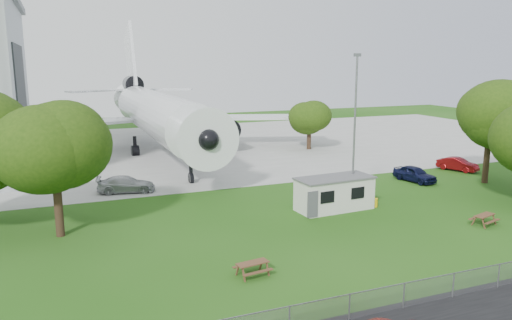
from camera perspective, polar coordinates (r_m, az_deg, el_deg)
name	(u,v)px	position (r m, az deg, el deg)	size (l,w,h in m)	color
ground	(295,244)	(32.53, 4.50, -9.57)	(160.00, 160.00, 0.00)	#33631D
concrete_apron	(168,149)	(67.57, -9.97, 1.27)	(120.00, 46.00, 0.03)	#B7B7B2
airliner	(155,112)	(64.40, -11.48, 5.45)	(46.36, 47.73, 17.69)	white
site_cabin	(334,193)	(39.81, 8.96, -3.78)	(6.83, 3.10, 2.62)	silver
picnic_west	(253,275)	(28.05, -0.39, -13.06)	(1.80, 1.50, 0.76)	brown
picnic_east	(484,225)	(39.59, 24.58, -6.76)	(1.80, 1.50, 0.76)	brown
fence	(385,312)	(25.15, 14.58, -16.48)	(58.00, 0.04, 1.30)	gray
lamp_mast	(354,132)	(40.28, 11.19, 3.13)	(0.16, 0.16, 12.00)	slate
tree_west_small	(53,144)	(34.86, -22.15, 1.72)	(7.18, 7.18, 9.88)	#382619
tree_east_back	(491,117)	(51.98, 25.23, 4.51)	(8.05, 8.05, 10.44)	#382619
tree_far_apron	(309,118)	(66.05, 6.12, 4.82)	(5.87, 5.87, 7.16)	#382619
car_ne_hatch	(415,174)	(50.84, 17.68, -1.54)	(1.78, 4.43, 1.51)	black
car_ne_sedan	(458,164)	(57.43, 22.04, -0.46)	(1.47, 4.22, 1.39)	maroon
car_apron_van	(126,184)	(45.97, -14.63, -2.72)	(2.05, 5.04, 1.46)	#A5A7AC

